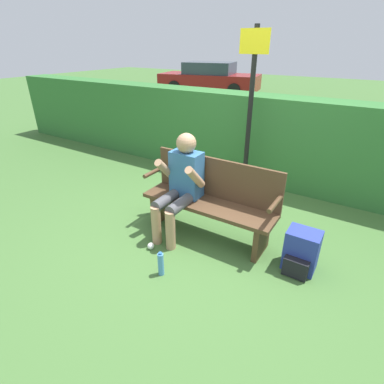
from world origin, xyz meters
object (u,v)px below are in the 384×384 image
(signpost, at_px, (250,102))
(parked_car, at_px, (209,79))
(park_bench, at_px, (210,199))
(person_seated, at_px, (181,182))
(water_bottle, at_px, (161,264))
(backpack, at_px, (301,252))

(signpost, xyz_separation_m, parked_car, (-5.45, 8.56, -0.72))
(park_bench, distance_m, person_seated, 0.40)
(park_bench, distance_m, signpost, 1.63)
(person_seated, xyz_separation_m, parked_car, (-5.28, 10.07, -0.04))
(park_bench, xyz_separation_m, parked_car, (-5.59, 9.93, 0.16))
(park_bench, xyz_separation_m, water_bottle, (-0.04, -0.91, -0.34))
(park_bench, bearing_deg, backpack, -4.42)
(parked_car, bearing_deg, signpost, -68.62)
(park_bench, height_order, signpost, signpost)
(water_bottle, xyz_separation_m, parked_car, (-5.55, 10.84, 0.50))
(backpack, distance_m, signpost, 2.23)
(person_seated, xyz_separation_m, signpost, (0.17, 1.50, 0.69))
(backpack, bearing_deg, signpost, 130.71)
(park_bench, relative_size, backpack, 3.65)
(water_bottle, distance_m, signpost, 2.59)
(park_bench, height_order, backpack, park_bench)
(backpack, height_order, parked_car, parked_car)
(park_bench, relative_size, parked_car, 0.34)
(park_bench, height_order, water_bottle, park_bench)
(water_bottle, relative_size, parked_car, 0.06)
(water_bottle, height_order, parked_car, parked_car)
(backpack, bearing_deg, person_seated, -177.71)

